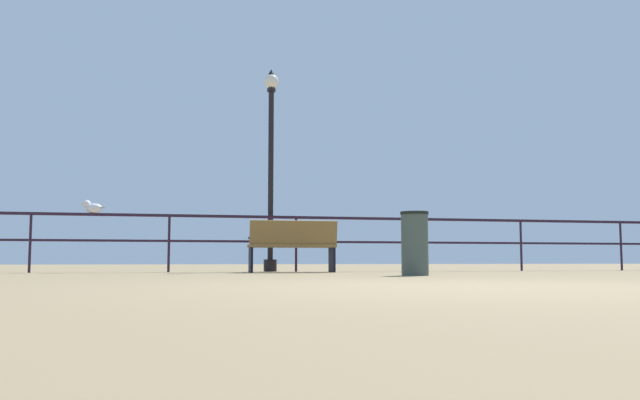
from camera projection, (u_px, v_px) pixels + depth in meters
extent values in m
plane|color=#877350|center=(473.00, 287.00, 5.19)|extent=(60.00, 60.00, 0.00)
cube|color=black|center=(296.00, 217.00, 12.18)|extent=(22.45, 0.05, 0.05)
cube|color=black|center=(296.00, 242.00, 12.14)|extent=(22.45, 0.04, 0.04)
cylinder|color=black|center=(30.00, 243.00, 11.12)|extent=(0.04, 0.04, 0.98)
cylinder|color=black|center=(169.00, 244.00, 11.62)|extent=(0.04, 0.04, 0.98)
cylinder|color=black|center=(296.00, 244.00, 12.13)|extent=(0.04, 0.04, 0.98)
cylinder|color=black|center=(413.00, 245.00, 12.64)|extent=(0.04, 0.04, 0.98)
cylinder|color=black|center=(521.00, 246.00, 13.15)|extent=(0.04, 0.04, 0.98)
cylinder|color=black|center=(621.00, 246.00, 13.65)|extent=(0.04, 0.04, 0.98)
cube|color=brown|center=(292.00, 246.00, 11.41)|extent=(1.49, 0.49, 0.05)
cube|color=brown|center=(294.00, 233.00, 11.23)|extent=(1.48, 0.17, 0.43)
cube|color=black|center=(332.00, 259.00, 11.53)|extent=(0.05, 0.40, 0.45)
cube|color=black|center=(330.00, 238.00, 11.73)|extent=(0.05, 0.31, 0.04)
cube|color=black|center=(251.00, 259.00, 11.25)|extent=(0.05, 0.40, 0.45)
cube|color=black|center=(250.00, 238.00, 11.45)|extent=(0.05, 0.31, 0.04)
cylinder|color=black|center=(270.00, 265.00, 12.19)|extent=(0.24, 0.24, 0.22)
cylinder|color=black|center=(271.00, 175.00, 12.34)|extent=(0.10, 0.10, 3.11)
cylinder|color=black|center=(271.00, 90.00, 12.48)|extent=(0.16, 0.16, 0.06)
sphere|color=silver|center=(271.00, 82.00, 12.50)|extent=(0.27, 0.27, 0.27)
cone|color=black|center=(271.00, 72.00, 12.51)|extent=(0.12, 0.12, 0.10)
ellipsoid|color=silver|center=(94.00, 208.00, 11.39)|extent=(0.34, 0.29, 0.16)
ellipsoid|color=gray|center=(94.00, 207.00, 11.40)|extent=(0.30, 0.24, 0.06)
sphere|color=silver|center=(87.00, 204.00, 11.43)|extent=(0.13, 0.13, 0.13)
cone|color=yellow|center=(82.00, 204.00, 11.45)|extent=(0.07, 0.07, 0.05)
cube|color=gray|center=(102.00, 208.00, 11.36)|extent=(0.13, 0.11, 0.02)
cylinder|color=#3A463F|center=(415.00, 245.00, 9.01)|extent=(0.36, 0.36, 0.82)
cylinder|color=black|center=(414.00, 213.00, 9.05)|extent=(0.38, 0.38, 0.04)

